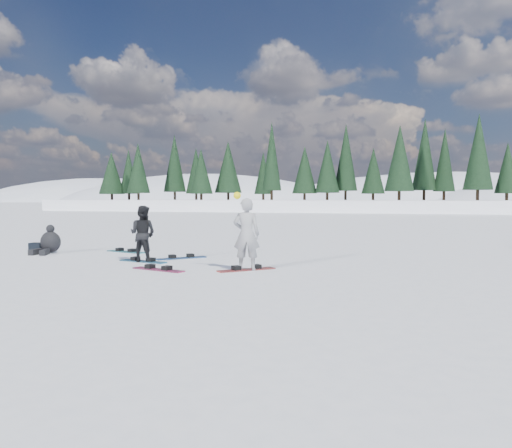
% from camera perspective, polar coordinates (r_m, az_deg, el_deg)
% --- Properties ---
extents(ground, '(420.00, 420.00, 0.00)m').
position_cam_1_polar(ground, '(12.33, -1.33, -5.36)').
color(ground, white).
rests_on(ground, ground).
extents(alpine_backdrop, '(412.50, 227.00, 53.20)m').
position_cam_1_polar(alpine_backdrop, '(202.01, 11.56, -1.54)').
color(alpine_backdrop, white).
rests_on(alpine_backdrop, ground).
extents(snowboarder_woman, '(0.73, 0.55, 1.94)m').
position_cam_1_polar(snowboarder_woman, '(12.29, -1.11, -1.13)').
color(snowboarder_woman, gray).
rests_on(snowboarder_woman, ground).
extents(snowboarder_man, '(0.78, 0.61, 1.58)m').
position_cam_1_polar(snowboarder_man, '(14.27, -12.83, -1.10)').
color(snowboarder_man, black).
rests_on(snowboarder_man, ground).
extents(seated_rider, '(0.80, 1.18, 0.93)m').
position_cam_1_polar(seated_rider, '(17.46, -22.54, -1.95)').
color(seated_rider, black).
rests_on(seated_rider, ground).
extents(gear_bag, '(0.46, 0.31, 0.30)m').
position_cam_1_polar(gear_bag, '(18.12, -23.75, -2.45)').
color(gear_bag, black).
rests_on(gear_bag, ground).
extents(snowboard_woman, '(1.29, 1.23, 0.03)m').
position_cam_1_polar(snowboard_woman, '(12.39, -1.09, -5.25)').
color(snowboard_woman, maroon).
rests_on(snowboard_woman, ground).
extents(snowboard_man, '(1.52, 0.60, 0.03)m').
position_cam_1_polar(snowboard_man, '(14.35, -12.79, -4.19)').
color(snowboard_man, '#185D84').
rests_on(snowboard_man, ground).
extents(snowboard_loose_a, '(1.27, 1.25, 0.03)m').
position_cam_1_polar(snowboard_loose_a, '(14.92, -8.52, -3.87)').
color(snowboard_loose_a, '#1A4B90').
rests_on(snowboard_loose_a, ground).
extents(snowboard_loose_c, '(1.52, 0.67, 0.03)m').
position_cam_1_polar(snowboard_loose_c, '(17.04, -14.67, -3.08)').
color(snowboard_loose_c, '#187785').
rests_on(snowboard_loose_c, ground).
extents(snowboard_loose_b, '(1.52, 0.68, 0.03)m').
position_cam_1_polar(snowboard_loose_b, '(12.63, -11.10, -5.14)').
color(snowboard_loose_b, '#98214F').
rests_on(snowboard_loose_b, ground).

